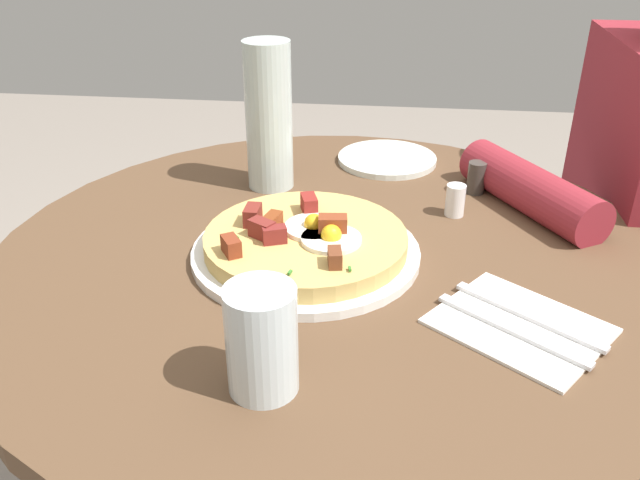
% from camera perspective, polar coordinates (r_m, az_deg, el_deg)
% --- Properties ---
extents(dining_table, '(0.90, 0.90, 0.71)m').
position_cam_1_polar(dining_table, '(0.96, 1.10, -9.67)').
color(dining_table, brown).
rests_on(dining_table, ground_plane).
extents(person_seated, '(0.46, 0.48, 1.14)m').
position_cam_1_polar(person_seated, '(1.31, 25.48, -3.53)').
color(person_seated, '#2D2D33').
rests_on(person_seated, ground_plane).
extents(pizza_plate, '(0.30, 0.30, 0.01)m').
position_cam_1_polar(pizza_plate, '(0.85, -1.23, -1.08)').
color(pizza_plate, white).
rests_on(pizza_plate, dining_table).
extents(breakfast_pizza, '(0.26, 0.26, 0.05)m').
position_cam_1_polar(breakfast_pizza, '(0.84, -1.27, 0.05)').
color(breakfast_pizza, tan).
rests_on(breakfast_pizza, pizza_plate).
extents(bread_plate, '(0.17, 0.17, 0.01)m').
position_cam_1_polar(bread_plate, '(1.16, 5.83, 7.00)').
color(bread_plate, silver).
rests_on(bread_plate, dining_table).
extents(napkin, '(0.21, 0.22, 0.00)m').
position_cam_1_polar(napkin, '(0.76, 16.89, -7.12)').
color(napkin, white).
rests_on(napkin, dining_table).
extents(fork, '(0.12, 0.15, 0.00)m').
position_cam_1_polar(fork, '(0.74, 16.26, -7.45)').
color(fork, silver).
rests_on(fork, napkin).
extents(knife, '(0.12, 0.15, 0.00)m').
position_cam_1_polar(knife, '(0.77, 17.59, -6.26)').
color(knife, silver).
rests_on(knife, napkin).
extents(water_glass, '(0.07, 0.07, 0.11)m').
position_cam_1_polar(water_glass, '(0.62, -5.08, -8.65)').
color(water_glass, silver).
rests_on(water_glass, dining_table).
extents(water_bottle, '(0.07, 0.07, 0.23)m').
position_cam_1_polar(water_bottle, '(1.02, -4.46, 10.62)').
color(water_bottle, silver).
rests_on(water_bottle, dining_table).
extents(salt_shaker, '(0.03, 0.03, 0.05)m').
position_cam_1_polar(salt_shaker, '(0.97, 11.65, 3.40)').
color(salt_shaker, white).
rests_on(salt_shaker, dining_table).
extents(pepper_shaker, '(0.03, 0.03, 0.05)m').
position_cam_1_polar(pepper_shaker, '(1.05, 13.39, 5.28)').
color(pepper_shaker, '#3F3833').
rests_on(pepper_shaker, dining_table).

